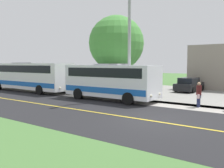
{
  "coord_description": "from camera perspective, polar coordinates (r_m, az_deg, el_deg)",
  "views": [
    {
      "loc": [
        10.92,
        5.41,
        2.89
      ],
      "look_at": [
        -3.5,
        -4.92,
        1.4
      ],
      "focal_mm": 38.55,
      "sensor_mm": 36.0,
      "label": 1
    }
  ],
  "objects": [
    {
      "name": "tree_curbside",
      "position": [
        22.34,
        1.03,
        9.62
      ],
      "size": [
        5.04,
        5.04,
        7.3
      ],
      "color": "brown",
      "rests_on": "ground"
    },
    {
      "name": "road_surface",
      "position": [
        12.52,
        9.12,
        -8.59
      ],
      "size": [
        8.0,
        100.0,
        0.01
      ],
      "primitive_type": "cube",
      "color": "black",
      "rests_on": "ground"
    },
    {
      "name": "shuttle_bus_front",
      "position": [
        19.14,
        -0.27,
        0.94
      ],
      "size": [
        2.75,
        7.85,
        2.91
      ],
      "color": "white",
      "rests_on": "ground"
    },
    {
      "name": "road_centre_line",
      "position": [
        12.52,
        9.12,
        -8.56
      ],
      "size": [
        0.16,
        100.0,
        0.0
      ],
      "primitive_type": "cube",
      "color": "gold",
      "rests_on": "ground"
    },
    {
      "name": "pedestrian_with_bags",
      "position": [
        17.0,
        19.9,
        -2.19
      ],
      "size": [
        0.72,
        0.34,
        1.69
      ],
      "color": "#1E2347",
      "rests_on": "ground"
    },
    {
      "name": "ground_plane",
      "position": [
        12.53,
        9.12,
        -8.6
      ],
      "size": [
        120.0,
        120.0,
        0.0
      ],
      "primitive_type": "plane",
      "color": "#477238"
    },
    {
      "name": "street_light_pole",
      "position": [
        18.67,
        3.95,
        10.47
      ],
      "size": [
        1.97,
        0.24,
        8.65
      ],
      "color": "#9E9EA3",
      "rests_on": "ground"
    },
    {
      "name": "sidewalk",
      "position": [
        17.25,
        16.89,
        -5.04
      ],
      "size": [
        2.4,
        100.0,
        0.01
      ],
      "primitive_type": "cube",
      "color": "#9E9991",
      "rests_on": "ground"
    },
    {
      "name": "transit_bus_rear",
      "position": [
        26.98,
        -19.38,
        1.96
      ],
      "size": [
        2.72,
        11.54,
        3.05
      ],
      "color": "white",
      "rests_on": "ground"
    },
    {
      "name": "parked_car_near",
      "position": [
        26.54,
        17.84,
        -0.19
      ],
      "size": [
        4.46,
        2.14,
        1.45
      ],
      "color": "black",
      "rests_on": "ground"
    }
  ]
}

